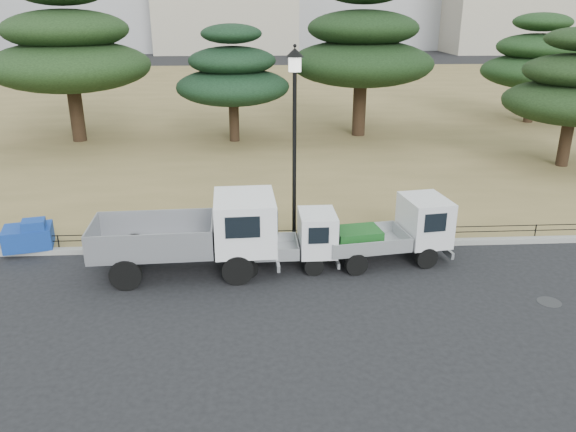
{
  "coord_description": "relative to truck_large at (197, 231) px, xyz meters",
  "views": [
    {
      "loc": [
        -0.91,
        -13.41,
        7.1
      ],
      "look_at": [
        0.0,
        2.0,
        1.3
      ],
      "focal_mm": 35.0,
      "sensor_mm": 36.0,
      "label": 1
    }
  ],
  "objects": [
    {
      "name": "ground",
      "position": [
        2.6,
        -1.14,
        -1.22
      ],
      "size": [
        220.0,
        220.0,
        0.0
      ],
      "primitive_type": "plane",
      "color": "black"
    },
    {
      "name": "truck_kei_rear",
      "position": [
        5.72,
        0.41,
        -0.28
      ],
      "size": [
        3.77,
        2.03,
        1.88
      ],
      "rotation": [
        0.0,
        0.0,
        0.15
      ],
      "color": "black",
      "rests_on": "ground"
    },
    {
      "name": "lawn",
      "position": [
        2.6,
        29.46,
        -1.14
      ],
      "size": [
        120.0,
        56.0,
        0.15
      ],
      "primitive_type": "cube",
      "color": "olive",
      "rests_on": "ground"
    },
    {
      "name": "pine_east_near",
      "position": [
        15.85,
        9.86,
        2.47
      ],
      "size": [
        6.06,
        6.06,
        6.12
      ],
      "color": "black",
      "rests_on": "lawn"
    },
    {
      "name": "pine_center_left",
      "position": [
        0.55,
        15.83,
        2.46
      ],
      "size": [
        6.01,
        6.01,
        6.11
      ],
      "color": "black",
      "rests_on": "lawn"
    },
    {
      "name": "curb",
      "position": [
        2.6,
        1.46,
        -1.14
      ],
      "size": [
        120.0,
        0.25,
        0.16
      ],
      "primitive_type": "cube",
      "color": "gray",
      "rests_on": "ground"
    },
    {
      "name": "truck_kei_front",
      "position": [
        2.63,
        0.13,
        -0.4
      ],
      "size": [
        3.12,
        1.39,
        1.64
      ],
      "rotation": [
        0.0,
        0.0,
        0.02
      ],
      "color": "black",
      "rests_on": "ground"
    },
    {
      "name": "tarp_pile",
      "position": [
        -5.28,
        1.68,
        -0.7
      ],
      "size": [
        1.59,
        1.31,
        0.92
      ],
      "rotation": [
        0.0,
        0.0,
        0.24
      ],
      "color": "#143C9E",
      "rests_on": "lawn"
    },
    {
      "name": "pine_west_near",
      "position": [
        -7.94,
        16.36,
        3.74
      ],
      "size": [
        8.34,
        8.34,
        8.34
      ],
      "color": "black",
      "rests_on": "lawn"
    },
    {
      "name": "manhole",
      "position": [
        9.1,
        -2.34,
        -1.21
      ],
      "size": [
        0.6,
        0.6,
        0.01
      ],
      "primitive_type": "cylinder",
      "color": "#2D2D30",
      "rests_on": "ground"
    },
    {
      "name": "pipe_fence",
      "position": [
        2.6,
        1.61,
        -0.78
      ],
      "size": [
        38.0,
        0.04,
        0.4
      ],
      "color": "black",
      "rests_on": "lawn"
    },
    {
      "name": "pine_center_right",
      "position": [
        7.57,
        16.91,
        3.75
      ],
      "size": [
        7.85,
        7.85,
        8.32
      ],
      "color": "black",
      "rests_on": "lawn"
    },
    {
      "name": "pine_east_far",
      "position": [
        19.04,
        20.05,
        2.74
      ],
      "size": [
        6.57,
        6.57,
        6.6
      ],
      "color": "black",
      "rests_on": "lawn"
    },
    {
      "name": "street_lamp",
      "position": [
        2.84,
        1.76,
        2.88
      ],
      "size": [
        0.52,
        0.52,
        5.85
      ],
      "color": "black",
      "rests_on": "lawn"
    },
    {
      "name": "truck_large",
      "position": [
        0.0,
        0.0,
        0.0
      ],
      "size": [
        5.11,
        2.24,
        2.19
      ],
      "rotation": [
        0.0,
        0.0,
        0.05
      ],
      "color": "black",
      "rests_on": "ground"
    }
  ]
}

